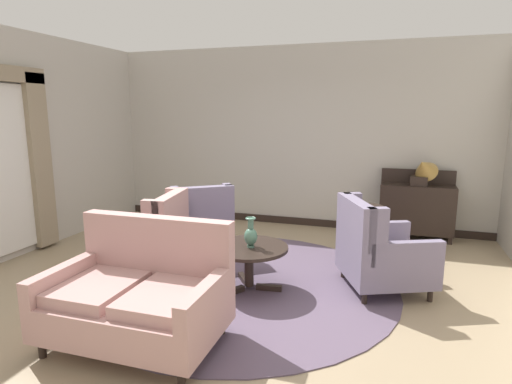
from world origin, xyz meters
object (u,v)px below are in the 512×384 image
at_px(armchair_foreground_right, 378,252).
at_px(gramophone, 423,170).
at_px(settee, 139,296).
at_px(side_table, 364,227).
at_px(porcelain_vase, 251,235).
at_px(coffee_table, 249,254).
at_px(armchair_far_left, 200,223).
at_px(sideboard, 416,208).
at_px(armchair_near_sideboard, 153,241).

xyz_separation_m(armchair_foreground_right, gramophone, (0.52, 2.04, 0.65)).
bearing_deg(gramophone, settee, -122.24).
height_order(settee, side_table, settee).
relative_size(porcelain_vase, gramophone, 0.62).
height_order(porcelain_vase, gramophone, gramophone).
height_order(porcelain_vase, side_table, porcelain_vase).
bearing_deg(coffee_table, armchair_far_left, 137.07).
xyz_separation_m(coffee_table, sideboard, (1.80, 2.57, 0.08)).
distance_m(armchair_foreground_right, side_table, 1.01).
relative_size(porcelain_vase, armchair_far_left, 0.28).
distance_m(armchair_near_sideboard, gramophone, 3.96).
height_order(armchair_near_sideboard, sideboard, sideboard).
xyz_separation_m(armchair_foreground_right, armchair_far_left, (-2.36, 0.53, -0.01)).
relative_size(armchair_far_left, sideboard, 1.09).
xyz_separation_m(porcelain_vase, gramophone, (1.81, 2.50, 0.44)).
relative_size(coffee_table, sideboard, 0.79).
bearing_deg(armchair_far_left, settee, 65.71).
distance_m(coffee_table, armchair_foreground_right, 1.39).
bearing_deg(armchair_far_left, coffee_table, 99.94).
relative_size(armchair_near_sideboard, sideboard, 0.93).
bearing_deg(sideboard, armchair_foreground_right, -102.58).
xyz_separation_m(coffee_table, porcelain_vase, (0.03, -0.03, 0.23)).
bearing_deg(armchair_foreground_right, coffee_table, 84.41).
xyz_separation_m(sideboard, gramophone, (0.05, -0.09, 0.60)).
height_order(porcelain_vase, armchair_near_sideboard, armchair_near_sideboard).
xyz_separation_m(coffee_table, side_table, (1.10, 1.42, 0.02)).
distance_m(settee, gramophone, 4.50).
bearing_deg(side_table, sideboard, 58.77).
relative_size(coffee_table, settee, 0.59).
bearing_deg(sideboard, side_table, -121.23).
relative_size(porcelain_vase, settee, 0.23).
relative_size(coffee_table, gramophone, 1.61).
bearing_deg(coffee_table, armchair_near_sideboard, 178.49).
bearing_deg(sideboard, porcelain_vase, -124.26).
bearing_deg(armchair_foreground_right, settee, 108.96).
height_order(porcelain_vase, sideboard, sideboard).
bearing_deg(side_table, armchair_far_left, -168.02).
distance_m(coffee_table, gramophone, 3.16).
distance_m(armchair_far_left, gramophone, 3.32).
bearing_deg(sideboard, armchair_far_left, -150.62).
xyz_separation_m(armchair_far_left, side_table, (2.14, 0.45, 0.01)).
height_order(armchair_near_sideboard, armchair_far_left, armchair_near_sideboard).
bearing_deg(settee, porcelain_vase, 65.66).
distance_m(armchair_near_sideboard, side_table, 2.69).
height_order(side_table, gramophone, gramophone).
relative_size(porcelain_vase, side_table, 0.46).
height_order(settee, armchair_foreground_right, settee).
height_order(armchair_far_left, sideboard, sideboard).
bearing_deg(gramophone, sideboard, 118.28).
relative_size(porcelain_vase, sideboard, 0.30).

